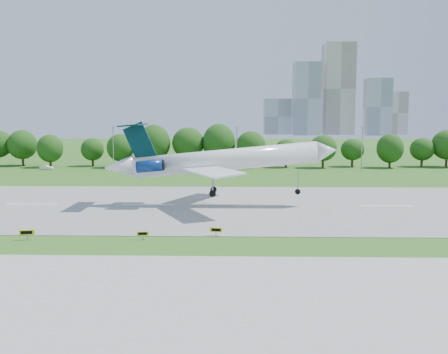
# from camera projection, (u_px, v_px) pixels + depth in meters

# --- Properties ---
(ground) EXTENTS (600.00, 600.00, 0.00)m
(ground) POSITION_uv_depth(u_px,v_px,m) (112.00, 241.00, 59.98)
(ground) COLOR #245716
(ground) RESTS_ON ground
(runway) EXTENTS (400.00, 45.00, 0.08)m
(runway) POSITION_uv_depth(u_px,v_px,m) (148.00, 205.00, 84.79)
(runway) COLOR gray
(runway) RESTS_ON ground
(taxiway) EXTENTS (400.00, 23.00, 0.08)m
(taxiway) POSITION_uv_depth(u_px,v_px,m) (58.00, 293.00, 42.11)
(taxiway) COLOR #ADADA8
(taxiway) RESTS_ON ground
(tree_line) EXTENTS (288.40, 8.40, 10.40)m
(tree_line) POSITION_uv_depth(u_px,v_px,m) (187.00, 147.00, 150.58)
(tree_line) COLOR #382314
(tree_line) RESTS_ON ground
(light_poles) EXTENTS (175.90, 0.25, 12.19)m
(light_poles) POSITION_uv_depth(u_px,v_px,m) (175.00, 148.00, 140.70)
(light_poles) COLOR gray
(light_poles) RESTS_ON ground
(skyline) EXTENTS (127.00, 52.00, 80.00)m
(skyline) POSITION_uv_depth(u_px,v_px,m) (333.00, 100.00, 441.58)
(skyline) COLOR #B2B2B7
(skyline) RESTS_ON ground
(airliner) EXTENTS (39.14, 28.48, 12.36)m
(airliner) POSITION_uv_depth(u_px,v_px,m) (214.00, 160.00, 83.58)
(airliner) COLOR white
(airliner) RESTS_ON ground
(taxi_sign_left) EXTENTS (1.80, 0.52, 1.26)m
(taxi_sign_left) POSITION_uv_depth(u_px,v_px,m) (27.00, 233.00, 60.49)
(taxi_sign_left) COLOR gray
(taxi_sign_left) RESTS_ON ground
(taxi_sign_centre) EXTENTS (1.43, 0.35, 1.00)m
(taxi_sign_centre) POSITION_uv_depth(u_px,v_px,m) (143.00, 234.00, 60.71)
(taxi_sign_centre) COLOR gray
(taxi_sign_centre) RESTS_ON ground
(taxi_sign_right) EXTENTS (1.58, 0.44, 1.11)m
(taxi_sign_right) POSITION_uv_depth(u_px,v_px,m) (216.00, 230.00, 62.42)
(taxi_sign_right) COLOR gray
(taxi_sign_right) RESTS_ON ground
(service_vehicle_a) EXTENTS (3.67, 1.37, 1.20)m
(service_vehicle_a) POSITION_uv_depth(u_px,v_px,m) (47.00, 167.00, 143.47)
(service_vehicle_a) COLOR white
(service_vehicle_a) RESTS_ON ground
(service_vehicle_b) EXTENTS (3.49, 2.48, 1.10)m
(service_vehicle_b) POSITION_uv_depth(u_px,v_px,m) (169.00, 168.00, 141.15)
(service_vehicle_b) COLOR white
(service_vehicle_b) RESTS_ON ground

